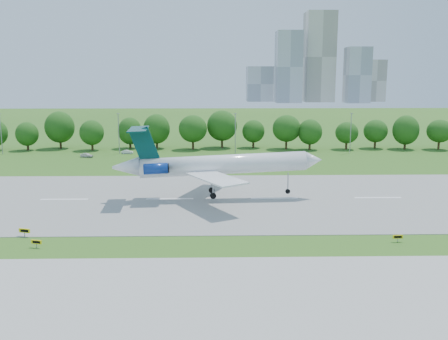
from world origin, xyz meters
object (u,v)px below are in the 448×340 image
Objects in this scene: service_vehicle_b at (87,155)px; service_vehicle_a at (127,152)px; airliner at (213,164)px; taxi_sign_left at (24,231)px.

service_vehicle_a is at bearing -38.93° from service_vehicle_b.
service_vehicle_b is at bearing 121.97° from airliner.
taxi_sign_left is at bearing -154.00° from service_vehicle_b.
service_vehicle_b is (-10.58, -6.64, 0.09)m from service_vehicle_a.
service_vehicle_b is (-9.02, 72.72, -0.26)m from taxi_sign_left.
airliner is 11.64× the size of service_vehicle_a.
taxi_sign_left is 73.28m from service_vehicle_b.
airliner is 10.34× the size of service_vehicle_b.
airliner reaches higher than service_vehicle_b.
service_vehicle_b is at bearing 113.19° from taxi_sign_left.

